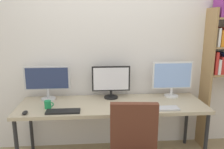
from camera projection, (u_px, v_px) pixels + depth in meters
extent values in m
cube|color=silver|center=(110.00, 53.00, 3.06)|extent=(4.64, 0.10, 2.60)
cube|color=tan|center=(112.00, 105.00, 2.79)|extent=(2.24, 0.68, 0.04)
cylinder|color=#262628|center=(17.00, 149.00, 2.51)|extent=(0.04, 0.04, 0.70)
cylinder|color=#262628|center=(206.00, 141.00, 2.67)|extent=(0.04, 0.04, 0.70)
cylinder|color=#262628|center=(31.00, 126.00, 3.07)|extent=(0.04, 0.04, 0.70)
cylinder|color=#262628|center=(186.00, 120.00, 3.23)|extent=(0.04, 0.04, 0.70)
cube|color=#9E7A4C|center=(206.00, 81.00, 3.06)|extent=(0.03, 0.28, 1.88)
cube|color=red|center=(213.00, 62.00, 3.00)|extent=(0.04, 0.22, 0.29)
cube|color=white|center=(216.00, 66.00, 3.02)|extent=(0.04, 0.22, 0.19)
cube|color=red|center=(219.00, 65.00, 3.02)|extent=(0.04, 0.22, 0.22)
cube|color=#1E4799|center=(223.00, 63.00, 3.02)|extent=(0.04, 0.22, 0.27)
cube|color=white|center=(215.00, 37.00, 2.93)|extent=(0.03, 0.22, 0.23)
cube|color=orange|center=(219.00, 38.00, 2.93)|extent=(0.05, 0.22, 0.20)
cube|color=red|center=(223.00, 37.00, 2.94)|extent=(0.04, 0.22, 0.24)
cube|color=#8C338C|center=(219.00, 6.00, 2.83)|extent=(0.03, 0.22, 0.28)
cube|color=red|center=(221.00, 8.00, 2.85)|extent=(0.03, 0.22, 0.24)
cube|color=black|center=(224.00, 9.00, 2.86)|extent=(0.05, 0.22, 0.20)
cube|color=#592D1E|center=(134.00, 128.00, 2.13)|extent=(0.44, 0.11, 0.48)
cylinder|color=silver|center=(48.00, 99.00, 2.92)|extent=(0.18, 0.18, 0.02)
cylinder|color=silver|center=(48.00, 94.00, 2.91)|extent=(0.03, 0.03, 0.11)
cube|color=silver|center=(47.00, 78.00, 2.87)|extent=(0.57, 0.03, 0.30)
cube|color=navy|center=(47.00, 78.00, 2.85)|extent=(0.52, 0.01, 0.27)
cylinder|color=black|center=(111.00, 97.00, 2.98)|extent=(0.18, 0.18, 0.02)
cylinder|color=black|center=(111.00, 94.00, 2.97)|extent=(0.03, 0.03, 0.08)
cube|color=black|center=(111.00, 79.00, 2.93)|extent=(0.49, 0.03, 0.32)
cube|color=white|center=(111.00, 79.00, 2.92)|extent=(0.45, 0.01, 0.29)
cylinder|color=silver|center=(171.00, 96.00, 3.05)|extent=(0.18, 0.18, 0.02)
cylinder|color=silver|center=(171.00, 92.00, 3.03)|extent=(0.03, 0.03, 0.09)
cube|color=silver|center=(172.00, 75.00, 2.99)|extent=(0.52, 0.03, 0.35)
cube|color=#8CB2F2|center=(173.00, 76.00, 2.97)|extent=(0.48, 0.01, 0.32)
cube|color=black|center=(63.00, 111.00, 2.52)|extent=(0.37, 0.13, 0.02)
cube|color=silver|center=(163.00, 108.00, 2.60)|extent=(0.35, 0.13, 0.02)
ellipsoid|color=black|center=(25.00, 113.00, 2.47)|extent=(0.06, 0.10, 0.03)
ellipsoid|color=silver|center=(143.00, 109.00, 2.56)|extent=(0.06, 0.10, 0.03)
cylinder|color=#1E8C4C|center=(48.00, 105.00, 2.62)|extent=(0.08, 0.08, 0.09)
torus|color=#1E8C4C|center=(51.00, 104.00, 2.63)|extent=(0.06, 0.01, 0.06)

